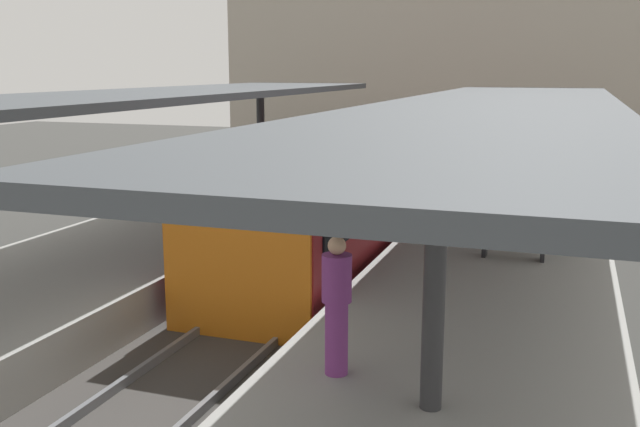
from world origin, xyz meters
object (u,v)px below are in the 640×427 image
platform_sign (529,160)px  passenger_near_bench (337,303)px  platform_bench (514,234)px  commuter_train (337,196)px

platform_sign → passenger_near_bench: 9.13m
platform_bench → platform_sign: (0.06, 2.61, 1.16)m
commuter_train → platform_sign: size_ratio=4.94×
platform_bench → passenger_near_bench: size_ratio=0.82×
passenger_near_bench → commuter_train: bearing=107.9°
platform_bench → platform_sign: 2.86m
commuter_train → platform_sign: 4.42m
platform_sign → passenger_near_bench: platform_sign is taller
commuter_train → platform_bench: bearing=-20.5°
platform_bench → platform_sign: size_ratio=0.63×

